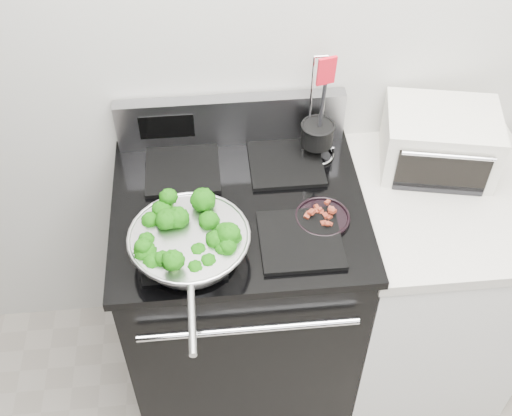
{
  "coord_description": "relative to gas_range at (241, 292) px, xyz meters",
  "views": [
    {
      "loc": [
        -0.38,
        0.02,
        2.38
      ],
      "look_at": [
        -0.25,
        1.36,
        0.98
      ],
      "focal_mm": 45.0,
      "sensor_mm": 36.0,
      "label": 1
    }
  ],
  "objects": [
    {
      "name": "bacon_plate",
      "position": [
        0.25,
        -0.09,
        0.48
      ],
      "size": [
        0.17,
        0.17,
        0.04
      ],
      "rotation": [
        0.0,
        0.0,
        -0.38
      ],
      "color": "black",
      "rests_on": "gas_range"
    },
    {
      "name": "skillet",
      "position": [
        -0.15,
        -0.2,
        0.52
      ],
      "size": [
        0.35,
        0.55,
        0.07
      ],
      "rotation": [
        0.0,
        0.0,
        0.0
      ],
      "color": "silver",
      "rests_on": "gas_range"
    },
    {
      "name": "utensil_holder",
      "position": [
        0.28,
        0.2,
        0.53
      ],
      "size": [
        0.13,
        0.13,
        0.39
      ],
      "rotation": [
        0.0,
        0.0,
        0.24
      ],
      "color": "silver",
      "rests_on": "gas_range"
    },
    {
      "name": "toaster_oven",
      "position": [
        0.67,
        0.15,
        0.54
      ],
      "size": [
        0.41,
        0.34,
        0.21
      ],
      "rotation": [
        0.0,
        0.0,
        -0.21
      ],
      "color": "silver",
      "rests_on": "counter"
    },
    {
      "name": "counter",
      "position": [
        0.68,
        -0.0,
        -0.03
      ],
      "size": [
        0.62,
        0.68,
        0.92
      ],
      "color": "white",
      "rests_on": "floor"
    },
    {
      "name": "broccoli_pile",
      "position": [
        -0.15,
        -0.19,
        0.54
      ],
      "size": [
        0.27,
        0.27,
        0.09
      ],
      "primitive_type": null,
      "color": "#083404",
      "rests_on": "skillet"
    },
    {
      "name": "back_wall",
      "position": [
        0.3,
        0.34,
        0.86
      ],
      "size": [
        4.0,
        0.02,
        2.7
      ],
      "primitive_type": "cube",
      "color": "beige",
      "rests_on": "ground"
    },
    {
      "name": "gas_range",
      "position": [
        0.0,
        0.0,
        0.0
      ],
      "size": [
        0.79,
        0.69,
        1.13
      ],
      "color": "black",
      "rests_on": "floor"
    }
  ]
}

